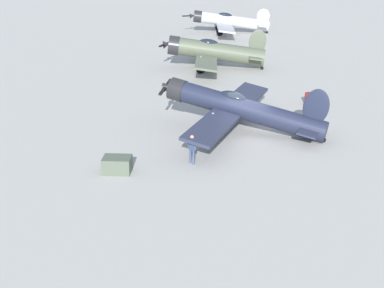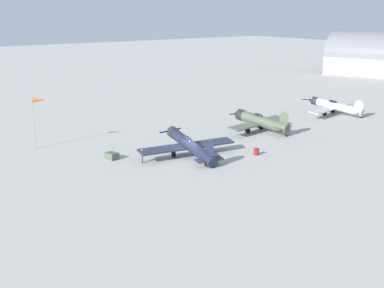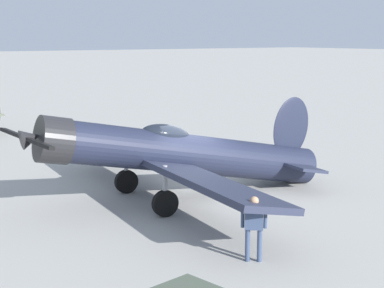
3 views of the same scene
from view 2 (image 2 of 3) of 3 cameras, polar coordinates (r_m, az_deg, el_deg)
ground_plane at (r=67.26m, az=0.00°, el=-1.49°), size 400.00×400.00×0.00m
airplane_foreground at (r=67.31m, az=-0.22°, el=-0.14°), size 10.44×12.61×3.32m
airplane_mid_apron at (r=81.58m, az=6.84°, el=2.28°), size 9.01×12.03×3.60m
airplane_far_line at (r=96.84m, az=14.07°, el=3.68°), size 9.81×13.31×2.96m
ground_crew_mechanic at (r=65.61m, az=-5.00°, el=-1.06°), size 0.49×0.45×1.59m
equipment_crate at (r=67.60m, az=-8.01°, el=-1.19°), size 1.59×1.35×0.81m
fuel_drum at (r=69.35m, az=6.44°, el=-0.76°), size 0.70×0.70×0.82m
windsock_mast at (r=73.66m, az=-15.08°, el=4.03°), size 1.07×1.79×6.45m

